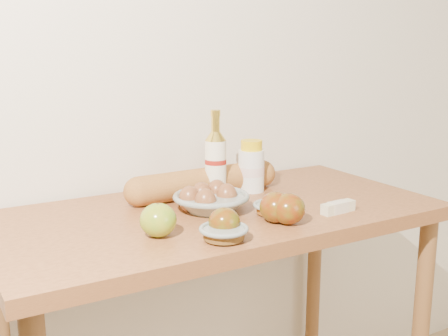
{
  "coord_description": "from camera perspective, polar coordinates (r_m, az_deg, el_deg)",
  "views": [
    {
      "loc": [
        -0.72,
        -0.1,
        1.34
      ],
      "look_at": [
        0.0,
        1.15,
        1.02
      ],
      "focal_mm": 45.0,
      "sensor_mm": 36.0,
      "label": 1
    }
  ],
  "objects": [
    {
      "name": "cream_bottle",
      "position": [
        1.7,
        2.79,
        0.03
      ],
      "size": [
        0.1,
        0.1,
        0.16
      ],
      "rotation": [
        0.0,
        0.0,
        -0.32
      ],
      "color": "white",
      "rests_on": "table"
    },
    {
      "name": "butter_stick",
      "position": [
        1.53,
        11.51,
        -3.94
      ],
      "size": [
        0.11,
        0.04,
        0.03
      ],
      "rotation": [
        0.0,
        0.0,
        0.09
      ],
      "color": "beige",
      "rests_on": "table"
    },
    {
      "name": "apple_extra",
      "position": [
        1.41,
        6.54,
        -4.13
      ],
      "size": [
        0.1,
        0.1,
        0.08
      ],
      "rotation": [
        0.0,
        0.0,
        0.25
      ],
      "color": "#8A0707",
      "rests_on": "table"
    },
    {
      "name": "apple_redgreen_right",
      "position": [
        1.42,
        5.34,
        -3.98
      ],
      "size": [
        0.1,
        0.1,
        0.08
      ],
      "rotation": [
        0.0,
        0.0,
        0.25
      ],
      "color": "#8A0707",
      "rests_on": "table"
    },
    {
      "name": "back_wall",
      "position": [
        1.76,
        -5.97,
        11.17
      ],
      "size": [
        3.5,
        0.02,
        2.6
      ],
      "primitive_type": "cube",
      "color": "silver",
      "rests_on": "ground"
    },
    {
      "name": "bourbon_bottle",
      "position": [
        1.63,
        -0.86,
        0.61
      ],
      "size": [
        0.07,
        0.07,
        0.26
      ],
      "rotation": [
        0.0,
        0.0,
        -0.22
      ],
      "color": "white",
      "rests_on": "table"
    },
    {
      "name": "apple_yellowgreen",
      "position": [
        1.32,
        -6.7,
        -5.28
      ],
      "size": [
        0.11,
        0.11,
        0.08
      ],
      "rotation": [
        0.0,
        0.0,
        0.26
      ],
      "color": "#A79C21",
      "rests_on": "table"
    },
    {
      "name": "sugar_bowl",
      "position": [
        1.29,
        -0.02,
        -6.64
      ],
      "size": [
        0.15,
        0.15,
        0.03
      ],
      "rotation": [
        0.0,
        0.0,
        -0.39
      ],
      "color": "gray",
      "rests_on": "table"
    },
    {
      "name": "egg_bowl",
      "position": [
        1.51,
        -1.42,
        -3.26
      ],
      "size": [
        0.25,
        0.25,
        0.07
      ],
      "rotation": [
        0.0,
        0.0,
        0.24
      ],
      "color": "gray",
      "rests_on": "table"
    },
    {
      "name": "baguette",
      "position": [
        1.65,
        -2.02,
        -1.42
      ],
      "size": [
        0.5,
        0.1,
        0.08
      ],
      "rotation": [
        0.0,
        0.0,
        0.03
      ],
      "color": "#B77938",
      "rests_on": "table"
    },
    {
      "name": "syrup_bowl",
      "position": [
        1.48,
        5.0,
        -4.11
      ],
      "size": [
        0.13,
        0.13,
        0.03
      ],
      "rotation": [
        0.0,
        0.0,
        -0.24
      ],
      "color": "gray",
      "rests_on": "table"
    },
    {
      "name": "apple_redgreen_front",
      "position": [
        1.31,
        0.02,
        -5.5
      ],
      "size": [
        0.09,
        0.09,
        0.07
      ],
      "rotation": [
        0.0,
        0.0,
        0.26
      ],
      "color": "maroon",
      "rests_on": "table"
    },
    {
      "name": "table",
      "position": [
        1.57,
        -0.55,
        -8.48
      ],
      "size": [
        1.2,
        0.6,
        0.9
      ],
      "color": "#A26234",
      "rests_on": "ground"
    }
  ]
}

